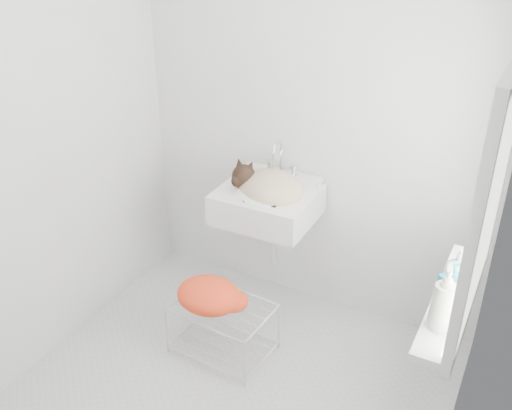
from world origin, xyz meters
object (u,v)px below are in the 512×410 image
at_px(bottle_c, 456,283).
at_px(bottle_a, 439,327).
at_px(cat, 268,186).
at_px(wire_rack, 223,329).
at_px(sink, 267,191).
at_px(bottle_b, 448,303).

bearing_deg(bottle_c, bottle_a, -90.00).
xyz_separation_m(cat, bottle_a, (1.15, -0.75, -0.04)).
bearing_deg(wire_rack, cat, 83.22).
relative_size(cat, wire_rack, 0.81).
bearing_deg(cat, sink, 136.46).
bearing_deg(wire_rack, bottle_c, 2.28).
relative_size(sink, bottle_b, 2.84).
distance_m(cat, bottle_b, 1.28).
xyz_separation_m(bottle_a, bottle_c, (0.00, 0.34, 0.00)).
distance_m(bottle_b, bottle_c, 0.16).
xyz_separation_m(sink, bottle_a, (1.16, -0.77, 0.00)).
bearing_deg(bottle_a, bottle_c, 90.00).
height_order(wire_rack, bottle_c, bottle_c).
height_order(bottle_a, bottle_b, bottle_a).
bearing_deg(wire_rack, sink, 85.08).
xyz_separation_m(cat, bottle_c, (1.15, -0.41, -0.04)).
bearing_deg(sink, bottle_a, -33.60).
bearing_deg(bottle_b, cat, 153.23).
bearing_deg(sink, cat, -51.25).
xyz_separation_m(sink, bottle_b, (1.16, -0.59, 0.00)).
xyz_separation_m(bottle_b, bottle_c, (0.00, 0.16, 0.00)).
xyz_separation_m(sink, wire_rack, (-0.04, -0.48, -0.70)).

